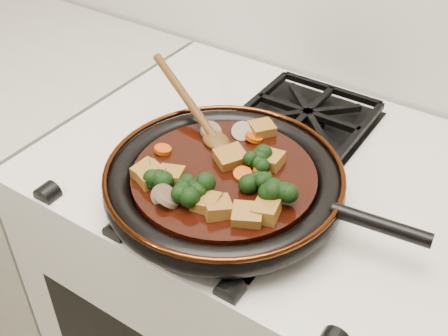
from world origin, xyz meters
The scene contains 31 objects.
stove centered at (0.00, 1.69, 0.45)m, with size 0.76×0.60×0.90m, color beige.
burner_grate_front centered at (0.00, 1.55, 0.91)m, with size 0.23×0.23×0.03m, color black, non-canonical shape.
burner_grate_back centered at (0.00, 1.83, 0.91)m, with size 0.23×0.23×0.03m, color black, non-canonical shape.
skillet centered at (0.00, 1.56, 0.94)m, with size 0.50×0.37×0.05m.
braising_sauce centered at (-0.01, 1.56, 0.95)m, with size 0.28×0.28×0.02m, color black.
tofu_cube_0 centered at (0.03, 1.48, 0.97)m, with size 0.04×0.04×0.02m, color brown.
tofu_cube_1 centered at (0.04, 1.62, 0.97)m, with size 0.04×0.04×0.02m, color brown.
tofu_cube_2 centered at (-0.01, 1.68, 0.97)m, with size 0.04×0.03×0.02m, color brown.
tofu_cube_3 centered at (0.08, 1.49, 0.97)m, with size 0.04×0.04×0.02m, color brown.
tofu_cube_4 centered at (-0.01, 1.59, 0.97)m, with size 0.04×0.04×0.02m, color brown.
tofu_cube_5 centered at (0.01, 1.48, 0.97)m, with size 0.04×0.04×0.02m, color brown.
tofu_cube_6 centered at (-0.10, 1.48, 0.97)m, with size 0.04×0.04×0.02m, color brown.
tofu_cube_7 centered at (-0.07, 1.50, 0.97)m, with size 0.04×0.04×0.02m, color brown.
tofu_cube_8 centered at (0.09, 1.51, 0.97)m, with size 0.04×0.03×0.02m, color brown.
tofu_cube_9 centered at (-0.09, 1.48, 0.97)m, with size 0.04×0.03×0.02m, color brown.
broccoli_floret_0 centered at (0.10, 1.54, 0.97)m, with size 0.06×0.06×0.06m, color black, non-canonical shape.
broccoli_floret_1 centered at (-0.01, 1.48, 0.97)m, with size 0.06×0.06×0.05m, color black, non-canonical shape.
broccoli_floret_2 centered at (0.03, 1.60, 0.97)m, with size 0.06×0.06×0.06m, color black, non-canonical shape.
broccoli_floret_3 centered at (-0.01, 1.49, 0.97)m, with size 0.06×0.06×0.05m, color black, non-canonical shape.
broccoli_floret_4 centered at (-0.07, 1.47, 0.97)m, with size 0.06×0.06×0.05m, color black, non-canonical shape.
broccoli_floret_5 centered at (0.06, 1.56, 0.97)m, with size 0.06×0.06×0.05m, color black, non-canonical shape.
carrot_coin_0 centered at (-0.12, 1.55, 0.96)m, with size 0.03×0.03×0.01m, color #AF3B04.
carrot_coin_1 centered at (0.04, 1.59, 0.96)m, with size 0.03×0.03×0.01m, color #AF3B04.
carrot_coin_2 centered at (-0.01, 1.66, 0.96)m, with size 0.03×0.03×0.01m, color #AF3B04.
carrot_coin_3 centered at (0.02, 1.57, 0.96)m, with size 0.03×0.03×0.01m, color #AF3B04.
mushroom_slice_0 centered at (-0.04, 1.66, 0.97)m, with size 0.04×0.04×0.01m, color brown.
mushroom_slice_1 centered at (-0.10, 1.50, 0.97)m, with size 0.03×0.03×0.01m, color brown.
mushroom_slice_2 centered at (-0.04, 1.45, 0.97)m, with size 0.04×0.04×0.01m, color brown.
mushroom_slice_3 centered at (-0.08, 1.63, 0.97)m, with size 0.04×0.04×0.01m, color brown.
mushroom_slice_4 centered at (-0.05, 1.46, 0.97)m, with size 0.03×0.03×0.01m, color brown.
wooden_spoon centered at (-0.11, 1.64, 0.98)m, with size 0.14×0.08×0.21m.
Camera 1 is at (0.36, 1.00, 1.50)m, focal length 45.00 mm.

